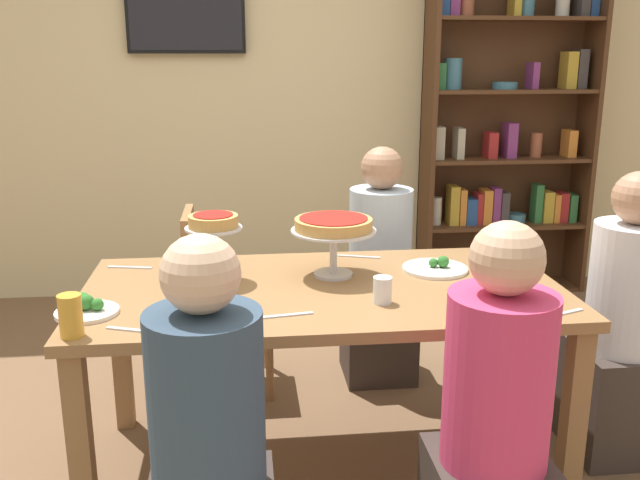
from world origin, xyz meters
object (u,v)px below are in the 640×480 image
(diner_head_east, at_px, (623,338))
(salad_plate_near_diner, at_px, (85,307))
(beer_glass_amber_tall, at_px, (71,316))
(salad_plate_far_diner, at_px, (436,268))
(cutlery_fork_far, at_px, (562,314))
(cutlery_spare_fork, at_px, (359,257))
(cutlery_fork_near, at_px, (133,330))
(cutlery_knife_near, at_px, (286,315))
(diner_far_right, at_px, (379,282))
(personal_pizza_stand, at_px, (214,231))
(diner_near_left, at_px, (210,475))
(chair_far_left, at_px, (215,291))
(bookshelf, at_px, (507,126))
(deep_dish_pizza_stand, at_px, (333,228))
(water_glass_clear_near, at_px, (383,290))
(diner_near_right, at_px, (493,448))
(television, at_px, (186,16))
(dining_table, at_px, (323,309))
(cutlery_knife_far, at_px, (130,267))

(diner_head_east, bearing_deg, salad_plate_near_diner, 4.61)
(diner_head_east, height_order, beer_glass_amber_tall, diner_head_east)
(salad_plate_near_diner, bearing_deg, salad_plate_far_diner, 14.60)
(cutlery_fork_far, bearing_deg, beer_glass_amber_tall, 159.44)
(salad_plate_far_diner, bearing_deg, cutlery_spare_fork, 141.37)
(cutlery_fork_near, bearing_deg, cutlery_knife_near, 28.67)
(salad_plate_far_diner, xyz_separation_m, cutlery_fork_far, (0.28, -0.51, -0.01))
(diner_far_right, height_order, beer_glass_amber_tall, diner_far_right)
(diner_head_east, bearing_deg, personal_pizza_stand, -5.08)
(diner_near_left, height_order, cutlery_fork_far, diner_near_left)
(diner_head_east, height_order, chair_far_left, diner_head_east)
(bookshelf, xyz_separation_m, cutlery_fork_near, (-2.08, -2.37, -0.36))
(deep_dish_pizza_stand, relative_size, water_glass_clear_near, 3.52)
(diner_near_right, xyz_separation_m, cutlery_fork_near, (-1.03, 0.37, 0.25))
(television, relative_size, deep_dish_pizza_stand, 2.21)
(water_glass_clear_near, bearing_deg, deep_dish_pizza_stand, 111.95)
(dining_table, distance_m, cutlery_spare_fork, 0.42)
(bookshelf, bearing_deg, diner_near_left, -123.41)
(television, height_order, diner_far_right, television)
(salad_plate_near_diner, distance_m, cutlery_fork_far, 1.56)
(diner_near_right, distance_m, cutlery_fork_far, 0.56)
(diner_far_right, distance_m, salad_plate_far_diner, 0.68)
(beer_glass_amber_tall, distance_m, cutlery_spare_fork, 1.24)
(diner_far_right, relative_size, salad_plate_far_diner, 4.47)
(deep_dish_pizza_stand, height_order, cutlery_knife_far, deep_dish_pizza_stand)
(cutlery_knife_near, height_order, cutlery_spare_fork, same)
(diner_far_right, relative_size, personal_pizza_stand, 4.48)
(water_glass_clear_near, bearing_deg, dining_table, 133.25)
(bookshelf, bearing_deg, cutlery_knife_near, -124.89)
(deep_dish_pizza_stand, distance_m, personal_pizza_stand, 0.45)
(diner_near_left, xyz_separation_m, beer_glass_amber_tall, (-0.42, 0.40, 0.31))
(diner_near_left, relative_size, salad_plate_far_diner, 4.47)
(cutlery_fork_far, bearing_deg, television, 97.66)
(bookshelf, bearing_deg, cutlery_knife_far, -142.11)
(diner_near_left, xyz_separation_m, cutlery_fork_near, (-0.24, 0.42, 0.25))
(beer_glass_amber_tall, height_order, cutlery_spare_fork, beer_glass_amber_tall)
(diner_near_left, distance_m, chair_far_left, 1.50)
(salad_plate_near_diner, bearing_deg, beer_glass_amber_tall, -90.07)
(cutlery_knife_near, bearing_deg, salad_plate_near_diner, 162.98)
(diner_head_east, distance_m, cutlery_fork_near, 1.85)
(television, xyz_separation_m, chair_far_left, (0.17, -1.38, -1.30))
(deep_dish_pizza_stand, bearing_deg, cutlery_fork_near, -145.07)
(diner_head_east, distance_m, water_glass_clear_near, 1.05)
(chair_far_left, bearing_deg, diner_head_east, 64.84)
(personal_pizza_stand, bearing_deg, diner_head_east, -5.08)
(television, bearing_deg, diner_near_right, -70.58)
(diner_near_left, distance_m, salad_plate_near_diner, 0.77)
(diner_far_right, xyz_separation_m, chair_far_left, (-0.79, -0.03, -0.01))
(diner_far_right, bearing_deg, television, -144.43)
(salad_plate_far_diner, height_order, cutlery_knife_near, salad_plate_far_diner)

